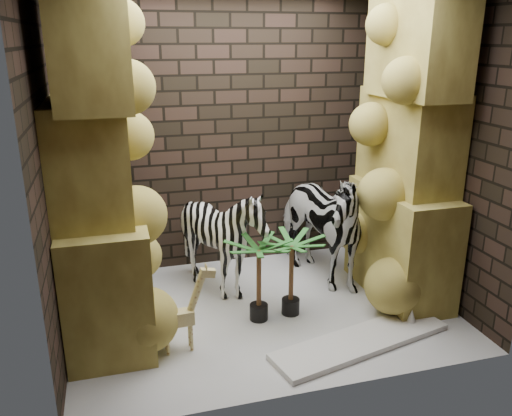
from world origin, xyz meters
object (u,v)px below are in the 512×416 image
object	(u,v)px
palm_back	(259,281)
giraffe_toy	(177,309)
zebra_right	(315,213)
surfboard	(361,341)
zebra_left	(223,245)
palm_front	(291,275)

from	to	relation	value
palm_back	giraffe_toy	bearing A→B (deg)	-158.65
zebra_right	surfboard	size ratio (longest dim) A/B	0.91
zebra_left	surfboard	world-z (taller)	zebra_left
giraffe_toy	surfboard	world-z (taller)	giraffe_toy
zebra_left	palm_back	distance (m)	0.64
zebra_right	zebra_left	xyz separation A→B (m)	(-1.00, -0.06, -0.22)
zebra_right	palm_front	world-z (taller)	zebra_right
zebra_left	palm_front	world-z (taller)	zebra_left
zebra_left	palm_front	xyz separation A→B (m)	(0.52, -0.57, -0.14)
zebra_left	palm_front	bearing A→B (deg)	-30.34
zebra_left	giraffe_toy	xyz separation A→B (m)	(-0.58, -0.90, -0.15)
zebra_left	giraffe_toy	bearing A→B (deg)	-105.59
zebra_left	surfboard	size ratio (longest dim) A/B	0.71
palm_front	palm_back	bearing A→B (deg)	-175.98
palm_back	surfboard	world-z (taller)	palm_back
zebra_right	palm_front	xyz separation A→B (m)	(-0.47, -0.63, -0.36)
palm_front	surfboard	bearing A→B (deg)	-57.70
palm_front	surfboard	size ratio (longest dim) A/B	0.48
zebra_left	palm_back	size ratio (longest dim) A/B	1.49
giraffe_toy	palm_back	world-z (taller)	palm_back
zebra_left	palm_front	distance (m)	0.79
palm_front	palm_back	distance (m)	0.32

